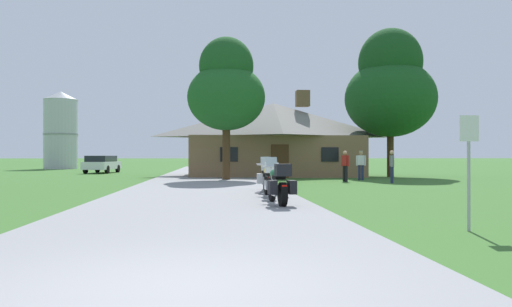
{
  "coord_description": "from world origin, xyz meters",
  "views": [
    {
      "loc": [
        0.44,
        -5.04,
        1.39
      ],
      "look_at": [
        2.65,
        22.12,
        1.52
      ],
      "focal_mm": 35.21,
      "sensor_mm": 36.0,
      "label": 1
    }
  ],
  "objects": [
    {
      "name": "metal_silo_distant",
      "position": [
        -16.01,
        49.92,
        4.13
      ],
      "size": [
        3.58,
        3.58,
        8.25
      ],
      "color": "#B2B7BC",
      "rests_on": "ground"
    },
    {
      "name": "ground_plane",
      "position": [
        0.0,
        20.0,
        0.0
      ],
      "size": [
        500.0,
        500.0,
        0.0
      ],
      "primitive_type": "plane",
      "color": "#386628"
    },
    {
      "name": "bystander_red_shirt_near_lodge",
      "position": [
        7.39,
        21.38,
        0.93
      ],
      "size": [
        0.37,
        0.49,
        1.67
      ],
      "rotation": [
        0.0,
        0.0,
        5.24
      ],
      "color": "black",
      "rests_on": "ground"
    },
    {
      "name": "stone_lodge",
      "position": [
        4.46,
        29.39,
        2.59
      ],
      "size": [
        11.99,
        7.26,
        5.92
      ],
      "color": "brown",
      "rests_on": "ground"
    },
    {
      "name": "metal_signpost_roadside",
      "position": [
        5.11,
        3.86,
        1.35
      ],
      "size": [
        0.36,
        0.06,
        2.14
      ],
      "color": "#9EA0A5",
      "rests_on": "ground"
    },
    {
      "name": "tree_right_of_lodge",
      "position": [
        12.03,
        27.4,
        5.91
      ],
      "size": [
        6.0,
        6.0,
        9.85
      ],
      "color": "#422D19",
      "rests_on": "ground"
    },
    {
      "name": "bystander_white_shirt_beside_signpost",
      "position": [
        8.74,
        23.0,
        0.95
      ],
      "size": [
        0.52,
        0.33,
        1.69
      ],
      "rotation": [
        0.0,
        0.0,
        2.8
      ],
      "color": "navy",
      "rests_on": "ground"
    },
    {
      "name": "tree_by_lodge_front",
      "position": [
        1.06,
        23.26,
        5.2
      ],
      "size": [
        4.39,
        4.39,
        8.1
      ],
      "color": "#422D19",
      "rests_on": "ground"
    },
    {
      "name": "motorcycle_yellow_second_in_row",
      "position": [
        2.2,
        11.19,
        0.62
      ],
      "size": [
        0.66,
        2.08,
        1.3
      ],
      "rotation": [
        0.0,
        0.0,
        0.01
      ],
      "color": "black",
      "rests_on": "asphalt_driveway"
    },
    {
      "name": "motorcycle_green_nearest_to_camera",
      "position": [
        2.17,
        8.54,
        0.61
      ],
      "size": [
        0.82,
        2.08,
        1.3
      ],
      "rotation": [
        0.0,
        0.0,
        0.08
      ],
      "color": "black",
      "rests_on": "asphalt_driveway"
    },
    {
      "name": "asphalt_driveway",
      "position": [
        0.0,
        18.0,
        0.03
      ],
      "size": [
        6.4,
        80.0,
        0.06
      ],
      "primitive_type": "cube",
      "color": "gray",
      "rests_on": "ground"
    },
    {
      "name": "motorcycle_green_farthest_in_row",
      "position": [
        2.34,
        13.68,
        0.61
      ],
      "size": [
        0.76,
        2.08,
        1.3
      ],
      "rotation": [
        0.0,
        0.0,
        -0.05
      ],
      "color": "black",
      "rests_on": "asphalt_driveway"
    },
    {
      "name": "parked_white_suv_far_left",
      "position": [
        -8.68,
        36.24,
        0.78
      ],
      "size": [
        2.26,
        4.75,
        1.4
      ],
      "rotation": [
        0.0,
        0.0,
        -0.09
      ],
      "color": "silver",
      "rests_on": "ground"
    },
    {
      "name": "bystander_gray_shirt_by_tree",
      "position": [
        9.41,
        19.83,
        0.93
      ],
      "size": [
        0.34,
        0.52,
        1.67
      ],
      "rotation": [
        0.0,
        0.0,
        4.34
      ],
      "color": "navy",
      "rests_on": "ground"
    }
  ]
}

